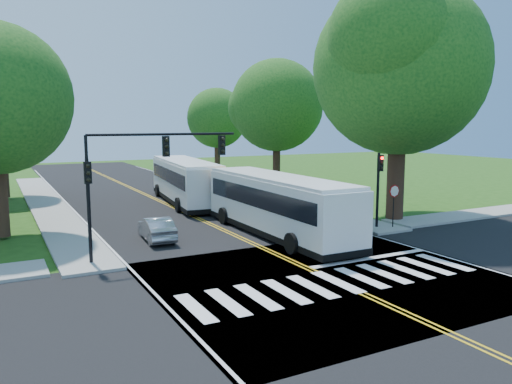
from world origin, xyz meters
TOP-DOWN VIEW (x-y plane):
  - ground at (0.00, 0.00)m, footprint 140.00×140.00m
  - road at (0.00, 18.00)m, footprint 14.00×96.00m
  - cross_road at (0.00, 0.00)m, footprint 60.00×12.00m
  - center_line at (0.00, 22.00)m, footprint 0.36×70.00m
  - edge_line_w at (-6.80, 22.00)m, footprint 0.12×70.00m
  - edge_line_e at (6.80, 22.00)m, footprint 0.12×70.00m
  - crosswalk at (0.00, -0.50)m, footprint 12.60×3.00m
  - stop_bar at (3.50, 1.60)m, footprint 6.60×0.40m
  - sidewalk_nw at (-8.30, 25.00)m, footprint 2.60×40.00m
  - sidewalk_ne at (8.30, 25.00)m, footprint 2.60×40.00m
  - sidewalk_xe at (20.00, 6.80)m, footprint 20.00×2.60m
  - tree_ne_big at (11.00, 8.00)m, footprint 10.80×10.80m
  - tree_west_far at (-11.00, 30.00)m, footprint 7.60×7.60m
  - tree_east_mid at (11.50, 24.00)m, footprint 8.40×8.40m
  - tree_east_far at (12.50, 40.00)m, footprint 7.20×7.20m
  - signal_nw at (-5.86, 6.43)m, footprint 7.15×0.46m
  - signal_ne at (8.20, 6.44)m, footprint 0.30×0.46m
  - stop_sign at (9.00, 5.98)m, footprint 0.76×0.08m
  - bus_lead at (2.14, 7.89)m, footprint 3.25×12.97m
  - bus_follow at (1.55, 21.20)m, footprint 4.37×13.30m
  - hatchback at (-4.23, 9.78)m, footprint 1.61×3.94m
  - suv at (5.60, 7.76)m, footprint 2.97×5.42m
  - dark_sedan at (5.35, 18.14)m, footprint 2.89×4.93m

SIDE VIEW (x-z plane):
  - ground at x=0.00m, z-range 0.00..0.00m
  - road at x=0.00m, z-range 0.00..0.01m
  - cross_road at x=0.00m, z-range 0.00..0.01m
  - center_line at x=0.00m, z-range 0.01..0.02m
  - edge_line_w at x=-6.80m, z-range 0.01..0.02m
  - edge_line_e at x=6.80m, z-range 0.01..0.02m
  - crosswalk at x=0.00m, z-range 0.01..0.02m
  - stop_bar at x=3.50m, z-range 0.01..0.02m
  - sidewalk_nw at x=-8.30m, z-range 0.00..0.15m
  - sidewalk_ne at x=8.30m, z-range 0.00..0.15m
  - sidewalk_xe at x=20.00m, z-range 0.00..0.15m
  - hatchback at x=-4.23m, z-range 0.01..1.28m
  - dark_sedan at x=5.35m, z-range 0.01..1.35m
  - suv at x=5.60m, z-range 0.01..1.45m
  - bus_lead at x=2.14m, z-range 0.10..3.46m
  - bus_follow at x=1.55m, z-range 0.11..3.49m
  - stop_sign at x=9.00m, z-range 0.77..3.30m
  - signal_ne at x=8.20m, z-range 0.76..5.16m
  - signal_nw at x=-5.86m, z-range 1.55..7.21m
  - tree_east_far at x=12.50m, z-range 1.69..12.03m
  - tree_west_far at x=-11.00m, z-range 1.66..12.33m
  - tree_east_mid at x=11.50m, z-range 1.89..13.82m
  - tree_ne_big at x=11.00m, z-range 2.17..17.08m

